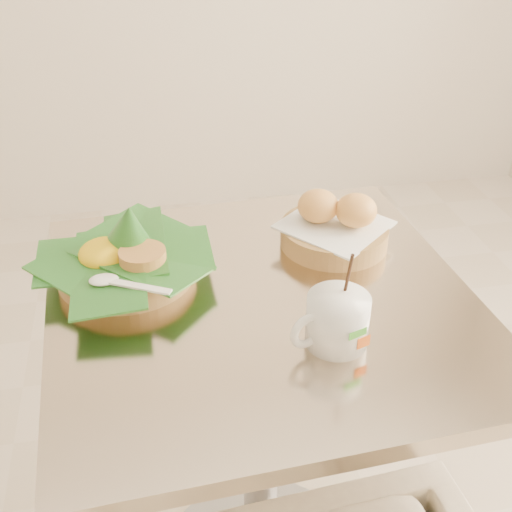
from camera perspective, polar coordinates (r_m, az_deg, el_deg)
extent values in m
cylinder|color=gray|center=(1.33, 0.44, -17.01)|extent=(0.07, 0.07, 0.69)
cube|color=beige|center=(1.08, 0.52, -4.28)|extent=(0.73, 0.73, 0.03)
cylinder|color=#AA8748|center=(1.14, -11.46, -0.85)|extent=(0.24, 0.24, 0.04)
cone|color=#17531C|center=(1.11, -11.25, 2.46)|extent=(0.12, 0.14, 0.12)
ellipsoid|color=yellow|center=(1.13, -13.31, 0.16)|extent=(0.09, 0.09, 0.05)
cylinder|color=#CC9347|center=(1.09, -10.06, -0.01)|extent=(0.08, 0.08, 0.02)
cylinder|color=#AA8748|center=(1.21, 6.95, 1.91)|extent=(0.20, 0.20, 0.04)
cube|color=white|center=(1.20, 7.01, 2.78)|extent=(0.24, 0.24, 0.01)
ellipsoid|color=orange|center=(1.19, 5.54, 4.45)|extent=(0.08, 0.08, 0.06)
ellipsoid|color=orange|center=(1.19, 8.88, 4.03)|extent=(0.08, 0.08, 0.06)
cylinder|color=white|center=(0.96, 7.26, -5.70)|extent=(0.09, 0.09, 0.08)
torus|color=white|center=(0.93, 4.62, -6.65)|extent=(0.06, 0.03, 0.06)
cylinder|color=#4E2916|center=(0.94, 7.41, -3.93)|extent=(0.09, 0.09, 0.01)
cylinder|color=black|center=(0.94, 8.09, -2.24)|extent=(0.01, 0.05, 0.12)
cube|color=green|center=(0.93, 9.05, -6.85)|extent=(0.03, 0.01, 0.01)
cube|color=orange|center=(0.95, 9.55, -7.56)|extent=(0.02, 0.01, 0.02)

